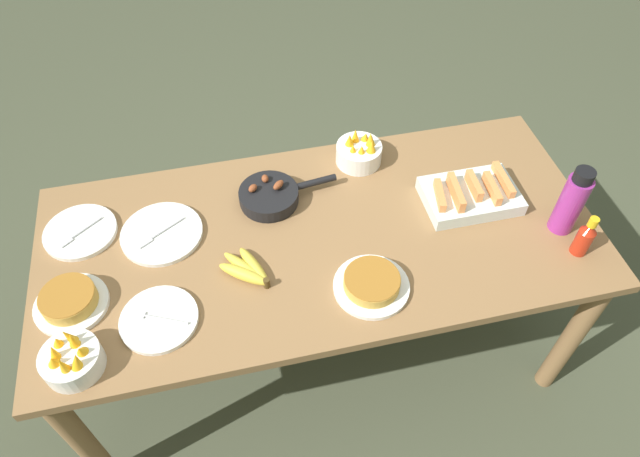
{
  "coord_description": "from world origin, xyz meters",
  "views": [
    {
      "loc": [
        -0.27,
        -1.17,
        2.2
      ],
      "look_at": [
        0.0,
        0.0,
        0.77
      ],
      "focal_mm": 32.0,
      "sensor_mm": 36.0,
      "label": 1
    }
  ],
  "objects_px": {
    "empty_plate_far_left": "(162,233)",
    "hot_sauce_bottle": "(585,238)",
    "skillet": "(271,196)",
    "frittata_plate_center": "(372,284)",
    "frittata_plate_side": "(70,301)",
    "water_bottle": "(571,202)",
    "empty_plate_far_right": "(80,232)",
    "fruit_bowl_citrus": "(359,152)",
    "fruit_bowl_mango": "(71,359)",
    "melon_tray": "(470,195)",
    "empty_plate_near_front": "(159,319)",
    "banana_bunch": "(248,270)"
  },
  "relations": [
    {
      "from": "empty_plate_far_left",
      "to": "hot_sauce_bottle",
      "type": "xyz_separation_m",
      "value": [
        1.31,
        -0.37,
        0.06
      ]
    },
    {
      "from": "skillet",
      "to": "hot_sauce_bottle",
      "type": "height_order",
      "value": "hot_sauce_bottle"
    },
    {
      "from": "frittata_plate_center",
      "to": "frittata_plate_side",
      "type": "xyz_separation_m",
      "value": [
        -0.89,
        0.14,
        0.0
      ]
    },
    {
      "from": "empty_plate_far_left",
      "to": "water_bottle",
      "type": "relative_size",
      "value": 1.05
    },
    {
      "from": "hot_sauce_bottle",
      "to": "empty_plate_far_right",
      "type": "bearing_deg",
      "value": 164.53
    },
    {
      "from": "skillet",
      "to": "fruit_bowl_citrus",
      "type": "xyz_separation_m",
      "value": [
        0.35,
        0.13,
        0.02
      ]
    },
    {
      "from": "fruit_bowl_citrus",
      "to": "hot_sauce_bottle",
      "type": "distance_m",
      "value": 0.81
    },
    {
      "from": "empty_plate_far_right",
      "to": "fruit_bowl_mango",
      "type": "relative_size",
      "value": 1.45
    },
    {
      "from": "melon_tray",
      "to": "fruit_bowl_mango",
      "type": "bearing_deg",
      "value": -165.2
    },
    {
      "from": "fruit_bowl_citrus",
      "to": "empty_plate_far_left",
      "type": "bearing_deg",
      "value": -164.69
    },
    {
      "from": "melon_tray",
      "to": "empty_plate_near_front",
      "type": "distance_m",
      "value": 1.1
    },
    {
      "from": "banana_bunch",
      "to": "frittata_plate_center",
      "type": "bearing_deg",
      "value": -20.87
    },
    {
      "from": "frittata_plate_side",
      "to": "empty_plate_far_left",
      "type": "relative_size",
      "value": 0.82
    },
    {
      "from": "water_bottle",
      "to": "skillet",
      "type": "bearing_deg",
      "value": 160.27
    },
    {
      "from": "banana_bunch",
      "to": "water_bottle",
      "type": "xyz_separation_m",
      "value": [
        1.04,
        -0.04,
        0.1
      ]
    },
    {
      "from": "frittata_plate_side",
      "to": "water_bottle",
      "type": "height_order",
      "value": "water_bottle"
    },
    {
      "from": "banana_bunch",
      "to": "fruit_bowl_citrus",
      "type": "bearing_deg",
      "value": 41.6
    },
    {
      "from": "skillet",
      "to": "frittata_plate_center",
      "type": "height_order",
      "value": "skillet"
    },
    {
      "from": "empty_plate_far_right",
      "to": "fruit_bowl_citrus",
      "type": "distance_m",
      "value": 1.0
    },
    {
      "from": "melon_tray",
      "to": "frittata_plate_center",
      "type": "xyz_separation_m",
      "value": [
        -0.43,
        -0.27,
        -0.01
      ]
    },
    {
      "from": "melon_tray",
      "to": "hot_sauce_bottle",
      "type": "relative_size",
      "value": 2.02
    },
    {
      "from": "water_bottle",
      "to": "frittata_plate_center",
      "type": "bearing_deg",
      "value": -171.9
    },
    {
      "from": "frittata_plate_side",
      "to": "empty_plate_near_front",
      "type": "xyz_separation_m",
      "value": [
        0.25,
        -0.11,
        -0.02
      ]
    },
    {
      "from": "empty_plate_near_front",
      "to": "fruit_bowl_citrus",
      "type": "distance_m",
      "value": 0.92
    },
    {
      "from": "empty_plate_far_right",
      "to": "water_bottle",
      "type": "xyz_separation_m",
      "value": [
        1.56,
        -0.33,
        0.11
      ]
    },
    {
      "from": "melon_tray",
      "to": "skillet",
      "type": "bearing_deg",
      "value": 167.12
    },
    {
      "from": "banana_bunch",
      "to": "skillet",
      "type": "xyz_separation_m",
      "value": [
        0.12,
        0.29,
        0.01
      ]
    },
    {
      "from": "skillet",
      "to": "empty_plate_far_right",
      "type": "distance_m",
      "value": 0.64
    },
    {
      "from": "empty_plate_far_right",
      "to": "water_bottle",
      "type": "relative_size",
      "value": 0.93
    },
    {
      "from": "empty_plate_near_front",
      "to": "fruit_bowl_mango",
      "type": "xyz_separation_m",
      "value": [
        -0.23,
        -0.1,
        0.04
      ]
    },
    {
      "from": "banana_bunch",
      "to": "empty_plate_far_right",
      "type": "height_order",
      "value": "banana_bunch"
    },
    {
      "from": "frittata_plate_side",
      "to": "skillet",
      "type": "bearing_deg",
      "value": 23.97
    },
    {
      "from": "fruit_bowl_citrus",
      "to": "hot_sauce_bottle",
      "type": "bearing_deg",
      "value": -44.47
    },
    {
      "from": "empty_plate_near_front",
      "to": "empty_plate_far_right",
      "type": "bearing_deg",
      "value": 121.06
    },
    {
      "from": "skillet",
      "to": "frittata_plate_side",
      "type": "xyz_separation_m",
      "value": [
        -0.65,
        -0.29,
        -0.0
      ]
    },
    {
      "from": "fruit_bowl_mango",
      "to": "water_bottle",
      "type": "distance_m",
      "value": 1.57
    },
    {
      "from": "fruit_bowl_citrus",
      "to": "water_bottle",
      "type": "relative_size",
      "value": 0.65
    },
    {
      "from": "banana_bunch",
      "to": "water_bottle",
      "type": "height_order",
      "value": "water_bottle"
    },
    {
      "from": "empty_plate_far_right",
      "to": "fruit_bowl_mango",
      "type": "distance_m",
      "value": 0.5
    },
    {
      "from": "water_bottle",
      "to": "empty_plate_far_right",
      "type": "bearing_deg",
      "value": 168.2
    },
    {
      "from": "melon_tray",
      "to": "hot_sauce_bottle",
      "type": "height_order",
      "value": "hot_sauce_bottle"
    },
    {
      "from": "skillet",
      "to": "hot_sauce_bottle",
      "type": "bearing_deg",
      "value": -32.43
    },
    {
      "from": "empty_plate_far_right",
      "to": "empty_plate_near_front",
      "type": "bearing_deg",
      "value": -58.94
    },
    {
      "from": "fruit_bowl_mango",
      "to": "skillet",
      "type": "bearing_deg",
      "value": 38.23
    },
    {
      "from": "frittata_plate_side",
      "to": "empty_plate_far_left",
      "type": "distance_m",
      "value": 0.35
    },
    {
      "from": "skillet",
      "to": "fruit_bowl_citrus",
      "type": "relative_size",
      "value": 2.08
    },
    {
      "from": "skillet",
      "to": "fruit_bowl_mango",
      "type": "height_order",
      "value": "fruit_bowl_mango"
    },
    {
      "from": "empty_plate_far_left",
      "to": "hot_sauce_bottle",
      "type": "relative_size",
      "value": 1.7
    },
    {
      "from": "frittata_plate_side",
      "to": "melon_tray",
      "type": "bearing_deg",
      "value": 5.9
    },
    {
      "from": "empty_plate_far_right",
      "to": "hot_sauce_bottle",
      "type": "xyz_separation_m",
      "value": [
        1.57,
        -0.43,
        0.06
      ]
    }
  ]
}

